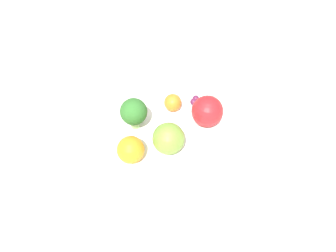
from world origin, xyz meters
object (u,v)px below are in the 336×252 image
Objects in this scene: apple_green at (207,111)px; orange_back at (173,103)px; apple_red at (170,139)px; orange_front at (131,150)px; broccoli at (134,112)px; grape_cluster at (196,101)px; bowl at (168,135)px.

orange_back is (0.03, 0.06, -0.01)m from apple_green.
apple_red is 1.18× the size of orange_front.
broccoli reaches higher than grape_cluster.
bowl is 5.07× the size of orange_front.
orange_back is 0.05m from grape_cluster.
bowl is 4.15× the size of apple_green.
bowl is 0.06m from apple_red.
bowl is at bearing 4.15° from apple_red.
orange_back is (0.09, -0.01, -0.01)m from apple_red.
broccoli is 0.08m from apple_red.
apple_red reaches higher than grape_cluster.
apple_green is (0.06, -0.07, 0.00)m from apple_red.
grape_cluster is (0.06, -0.12, -0.04)m from broccoli.
apple_red is 1.67× the size of orange_back.
apple_green reaches higher than grape_cluster.
apple_red is 0.09m from apple_green.
grape_cluster is (0.01, -0.05, -0.01)m from orange_back.
broccoli is 0.07m from orange_front.
apple_red is at bearing 175.40° from orange_back.
grape_cluster is at bearing -45.00° from orange_front.
grape_cluster is (0.11, -0.06, -0.02)m from apple_red.
bowl is at bearing -98.25° from broccoli.
grape_cluster is at bearing -65.47° from broccoli.
orange_back is (0.05, -0.01, 0.04)m from bowl.
apple_green is 0.16m from orange_front.
bowl is at bearing 168.47° from orange_back.
orange_front reaches higher than bowl.
orange_front is 1.92× the size of grape_cluster.
orange_front is at bearing 176.71° from broccoli.
apple_green reaches higher than bowl.
orange_back is at bearing -59.80° from broccoli.
orange_back is (0.11, -0.08, -0.01)m from orange_front.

